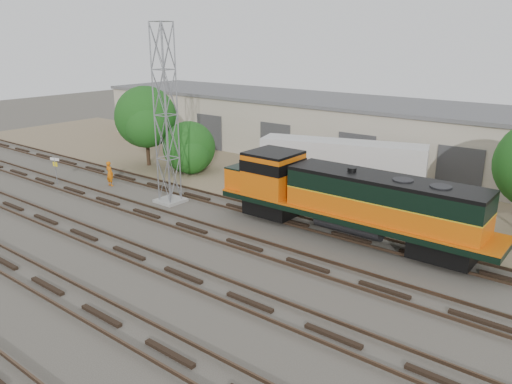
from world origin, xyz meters
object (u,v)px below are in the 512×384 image
Objects in this scene: worker at (110,174)px; semi_trailer at (346,160)px; locomotive at (346,198)px; signal_tower at (166,119)px.

semi_trailer is at bearing -146.19° from worker.
locomotive reaches higher than semi_trailer.
signal_tower is at bearing -146.63° from semi_trailer.
worker is 17.45m from semi_trailer.
locomotive is at bearing -174.59° from worker.
locomotive is 18.76m from worker.
signal_tower is 12.98m from semi_trailer.
locomotive is 1.40× the size of signal_tower.
semi_trailer is at bearing 118.47° from locomotive.
locomotive reaches higher than worker.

